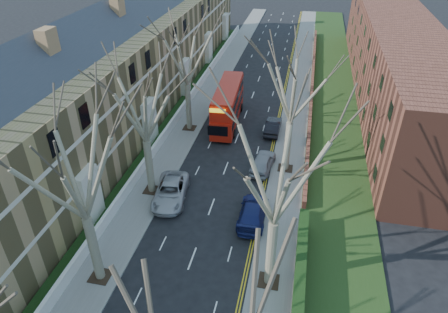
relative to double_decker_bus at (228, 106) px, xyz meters
The scene contains 16 objects.
pavement_left 9.80m from the double_decker_bus, 116.42° to the left, with size 3.00×102.00×0.12m, color slate.
pavement_right 11.74m from the double_decker_bus, 47.91° to the left, with size 3.00×102.00×0.12m, color slate.
terrace_left 12.38m from the double_decker_bus, behind, with size 9.70×78.00×13.60m.
flats_right 23.12m from the double_decker_bus, 33.21° to the left, with size 13.97×54.00×10.00m.
front_wall_left 6.13m from the double_decker_bus, behind, with size 0.30×78.00×1.00m.
grass_verge_right 15.08m from the double_decker_bus, 34.99° to the left, with size 6.00×102.00×0.06m.
tree_left_mid 25.83m from the double_decker_bus, 99.20° to the right, with size 10.50×10.50×14.71m.
tree_left_far 16.55m from the double_decker_bus, 105.34° to the right, with size 10.15×10.15×14.22m.
tree_left_dist 8.73m from the double_decker_bus, 148.45° to the right, with size 10.50×10.50×14.71m.
tree_right_mid 24.76m from the double_decker_bus, 71.64° to the right, with size 10.50×10.50×14.71m.
tree_right_far 13.28m from the double_decker_bus, 48.56° to the right, with size 10.15×10.15×14.22m.
double_decker_bus is the anchor object (origin of this frame).
car_left_far 15.29m from the double_decker_bus, 97.39° to the right, with size 2.63×5.71×1.59m, color #ADADB3.
car_right_near 17.21m from the double_decker_bus, 71.60° to the right, with size 2.16×5.30×1.54m, color navy.
car_right_mid 10.35m from the double_decker_bus, 59.17° to the right, with size 1.88×4.68×1.60m, color #92939A.
car_right_far 5.75m from the double_decker_bus, 12.40° to the right, with size 1.58×4.55×1.50m, color black.
Camera 1 is at (6.54, -10.60, 21.89)m, focal length 32.00 mm.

